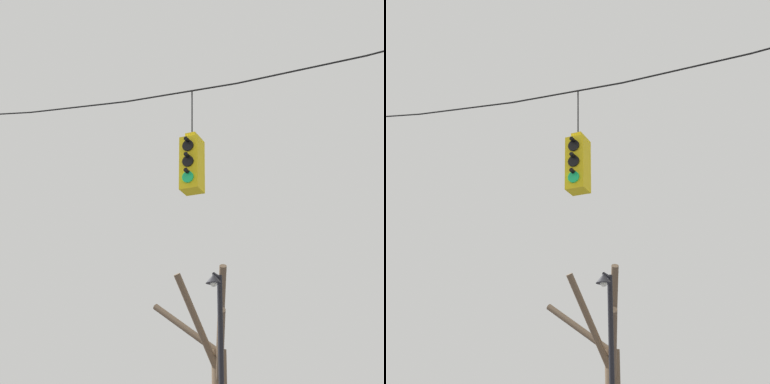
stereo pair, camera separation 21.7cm
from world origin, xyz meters
TOP-DOWN VIEW (x-y plane):
  - span_wire at (-0.00, -0.08)m, footprint 15.39×0.03m
  - traffic_light_over_intersection at (-1.95, -0.08)m, footprint 0.34×0.58m
  - street_lamp at (-2.93, 3.87)m, footprint 0.36×0.64m
  - bare_tree at (-4.80, 8.65)m, footprint 3.53×3.02m

SIDE VIEW (x-z plane):
  - bare_tree at x=-4.80m, z-range -0.10..5.71m
  - street_lamp at x=-2.93m, z-range 0.74..5.48m
  - traffic_light_over_intersection at x=-1.95m, z-range 4.74..6.68m
  - span_wire at x=0.00m, z-range 6.98..7.71m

